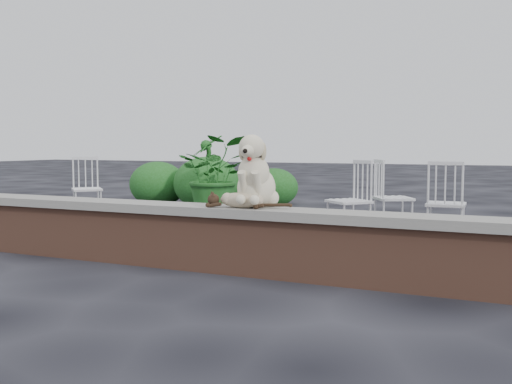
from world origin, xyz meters
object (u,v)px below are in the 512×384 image
at_px(potted_plant_a, 216,176).
at_px(chair_a, 87,188).
at_px(chair_e, 393,197).
at_px(chair_d, 349,200).
at_px(chair_c, 446,203).
at_px(cat, 241,199).
at_px(potted_plant_b, 208,170).
at_px(dog, 256,170).

bearing_deg(potted_plant_a, chair_a, -141.08).
bearing_deg(chair_e, chair_d, 117.38).
height_order(chair_d, chair_e, same).
bearing_deg(potted_plant_a, chair_c, -19.71).
bearing_deg(cat, potted_plant_b, 115.35).
relative_size(cat, chair_e, 0.94).
height_order(chair_e, potted_plant_a, potted_plant_a).
relative_size(chair_c, potted_plant_a, 0.74).
bearing_deg(chair_e, cat, 136.00).
bearing_deg(chair_d, cat, -57.03).
distance_m(cat, chair_c, 2.78).
bearing_deg(dog, potted_plant_b, 116.73).
xyz_separation_m(cat, chair_e, (0.74, 2.86, -0.19)).
bearing_deg(potted_plant_a, potted_plant_b, 123.11).
xyz_separation_m(chair_e, potted_plant_b, (-4.00, 2.39, 0.18)).
distance_m(dog, chair_c, 2.64).
distance_m(dog, chair_d, 2.15).
xyz_separation_m(dog, chair_c, (1.35, 2.23, -0.43)).
bearing_deg(chair_a, potted_plant_a, -7.07).
relative_size(chair_d, potted_plant_b, 0.72).
relative_size(chair_e, potted_plant_b, 0.72).
bearing_deg(chair_c, dog, 56.48).
bearing_deg(dog, chair_d, 76.56).
bearing_deg(chair_e, dog, 136.81).
height_order(cat, chair_e, chair_e).
bearing_deg(chair_c, potted_plant_b, -33.86).
bearing_deg(chair_d, potted_plant_b, -178.43).
bearing_deg(chair_d, dog, -55.49).
height_order(chair_a, potted_plant_b, potted_plant_b).
relative_size(dog, potted_plant_b, 0.49).
relative_size(cat, chair_a, 0.94).
distance_m(dog, cat, 0.30).
bearing_deg(cat, dog, 55.52).
bearing_deg(dog, chair_a, 142.82).
xyz_separation_m(cat, chair_d, (0.34, 2.24, -0.19)).
relative_size(chair_d, chair_e, 1.00).
relative_size(dog, chair_d, 0.68).
bearing_deg(potted_plant_b, potted_plant_a, -56.89).
relative_size(cat, potted_plant_b, 0.68).
xyz_separation_m(chair_c, chair_a, (-5.20, 0.07, 0.00)).
relative_size(cat, potted_plant_a, 0.70).
distance_m(dog, potted_plant_b, 6.10).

